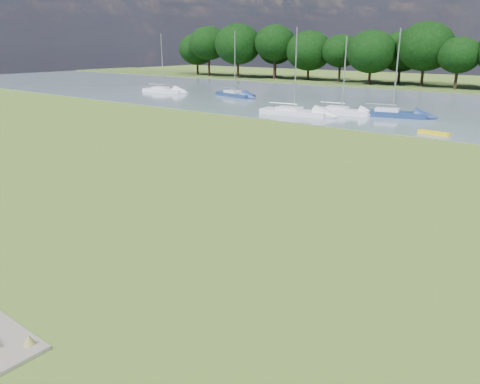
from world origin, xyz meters
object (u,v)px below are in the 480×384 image
Objects in this scene: sailboat_3 at (341,109)px; sailboat_8 at (293,110)px; sailboat_5 at (392,112)px; sailboat_1 at (163,89)px; kayak at (434,133)px; sailboat_0 at (235,93)px.

sailboat_8 reaches higher than sailboat_3.
sailboat_3 is 0.90× the size of sailboat_8.
sailboat_8 is (-8.99, -5.17, -0.05)m from sailboat_5.
sailboat_1 is 38.36m from sailboat_5.
kayak is 0.29× the size of sailboat_0.
sailboat_1 is 0.98× the size of sailboat_8.
sailboat_0 is at bearing -0.54° from sailboat_1.
sailboat_5 is at bearing 24.19° from sailboat_8.
sailboat_8 reaches higher than sailboat_1.
sailboat_3 is 5.33m from sailboat_5.
kayak is 0.32× the size of sailboat_3.
sailboat_0 is 1.12× the size of sailboat_3.
sailboat_1 is at bearing -156.64° from sailboat_0.
sailboat_3 is (20.32, -6.49, -0.00)m from sailboat_0.
kayak is 0.30× the size of sailboat_1.
sailboat_3 is at bearing -177.53° from sailboat_5.
sailboat_0 is at bearing 166.16° from kayak.
sailboat_3 is at bearing 159.92° from kayak.
kayak is 0.30× the size of sailboat_5.
sailboat_1 is 33.37m from sailboat_3.
sailboat_5 is at bearing 138.88° from kayak.
kayak is 46.08m from sailboat_1.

